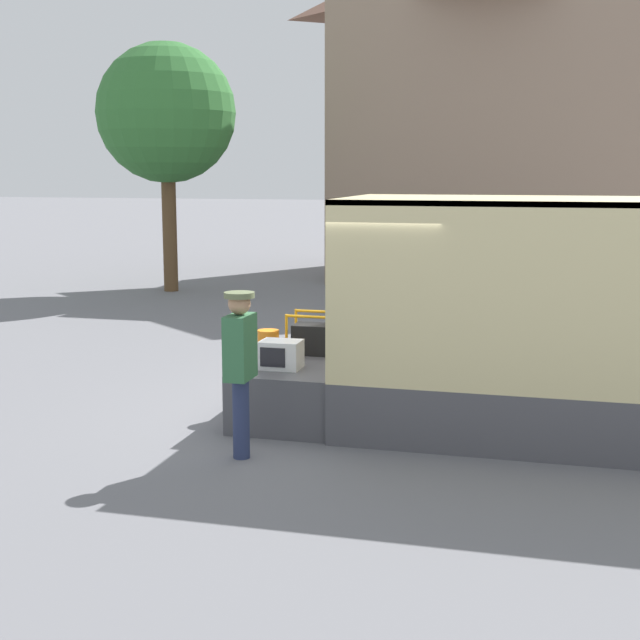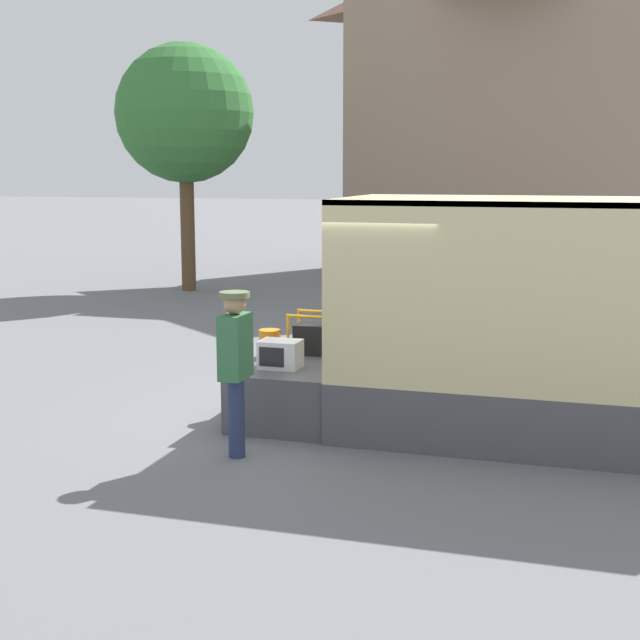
% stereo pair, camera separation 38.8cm
% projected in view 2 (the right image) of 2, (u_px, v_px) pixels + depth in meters
% --- Properties ---
extents(ground_plane, '(160.00, 160.00, 0.00)m').
position_uv_depth(ground_plane, '(349.00, 418.00, 11.10)').
color(ground_plane, slate).
extents(tailgate_deck, '(1.24, 2.26, 0.70)m').
position_uv_depth(tailgate_deck, '(302.00, 387.00, 11.22)').
color(tailgate_deck, '#4C4C51').
rests_on(tailgate_deck, ground).
extents(microwave, '(0.48, 0.37, 0.34)m').
position_uv_depth(microwave, '(280.00, 354.00, 10.65)').
color(microwave, white).
rests_on(microwave, tailgate_deck).
extents(portable_generator, '(0.67, 0.47, 0.54)m').
position_uv_depth(portable_generator, '(318.00, 338.00, 11.47)').
color(portable_generator, black).
rests_on(portable_generator, tailgate_deck).
extents(orange_bucket, '(0.27, 0.27, 0.35)m').
position_uv_depth(orange_bucket, '(270.00, 343.00, 11.31)').
color(orange_bucket, orange).
rests_on(orange_bucket, tailgate_deck).
extents(worker_person, '(0.32, 0.44, 1.80)m').
position_uv_depth(worker_person, '(235.00, 356.00, 9.41)').
color(worker_person, navy).
rests_on(worker_person, ground).
extents(house_backdrop, '(8.68, 6.89, 10.02)m').
position_uv_depth(house_backdrop, '(516.00, 96.00, 24.99)').
color(house_backdrop, gray).
rests_on(house_backdrop, ground).
extents(street_tree, '(3.45, 3.45, 6.17)m').
position_uv_depth(street_tree, '(185.00, 114.00, 22.17)').
color(street_tree, brown).
rests_on(street_tree, ground).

